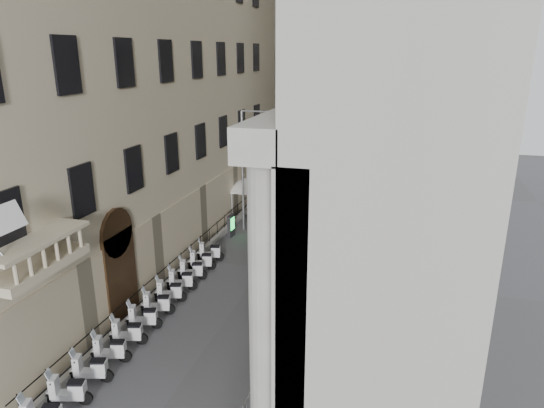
{
  "coord_description": "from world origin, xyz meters",
  "views": [
    {
      "loc": [
        7.86,
        -6.39,
        12.53
      ],
      "look_at": [
        0.96,
        17.97,
        4.5
      ],
      "focal_mm": 32.0,
      "sensor_mm": 36.0,
      "label": 1
    }
  ],
  "objects": [
    {
      "name": "iron_fence",
      "position": [
        -4.3,
        18.0,
        0.0
      ],
      "size": [
        0.3,
        28.0,
        1.4
      ],
      "primitive_type": null,
      "color": "black",
      "rests_on": "ground"
    },
    {
      "name": "barrier_5",
      "position": [
        3.25,
        17.52,
        0.0
      ],
      "size": [
        0.6,
        2.4,
        1.1
      ],
      "primitive_type": null,
      "color": "#B1B4BA",
      "rests_on": "ground"
    },
    {
      "name": "scooter_10",
      "position": [
        -3.39,
        17.94,
        0.0
      ],
      "size": [
        1.5,
        0.93,
        1.5
      ],
      "primitive_type": null,
      "rotation": [
        0.0,
        0.0,
        1.86
      ],
      "color": "silver",
      "rests_on": "ground"
    },
    {
      "name": "barrier_3",
      "position": [
        3.25,
        12.52,
        0.0
      ],
      "size": [
        0.6,
        2.4,
        1.1
      ],
      "primitive_type": null,
      "color": "#B1B4BA",
      "rests_on": "ground"
    },
    {
      "name": "scooter_6",
      "position": [
        -3.39,
        12.58,
        0.0
      ],
      "size": [
        1.5,
        0.93,
        1.5
      ],
      "primitive_type": null,
      "rotation": [
        0.0,
        0.0,
        1.86
      ],
      "color": "silver",
      "rests_on": "ground"
    },
    {
      "name": "scooter_9",
      "position": [
        -3.39,
        16.6,
        0.0
      ],
      "size": [
        1.5,
        0.93,
        1.5
      ],
      "primitive_type": null,
      "rotation": [
        0.0,
        0.0,
        1.86
      ],
      "color": "silver",
      "rests_on": "ground"
    },
    {
      "name": "security_tent",
      "position": [
        -3.44,
        28.29,
        2.6
      ],
      "size": [
        3.83,
        3.83,
        3.11
      ],
      "color": "silver",
      "rests_on": "ground"
    },
    {
      "name": "scooter_2",
      "position": [
        -3.39,
        7.22,
        0.0
      ],
      "size": [
        1.5,
        0.93,
        1.5
      ],
      "primitive_type": null,
      "rotation": [
        0.0,
        0.0,
        1.86
      ],
      "color": "silver",
      "rests_on": "ground"
    },
    {
      "name": "scooter_7",
      "position": [
        -3.39,
        13.92,
        0.0
      ],
      "size": [
        1.5,
        0.93,
        1.5
      ],
      "primitive_type": null,
      "rotation": [
        0.0,
        0.0,
        1.86
      ],
      "color": "silver",
      "rests_on": "ground"
    },
    {
      "name": "scooter_11",
      "position": [
        -3.39,
        19.28,
        0.0
      ],
      "size": [
        1.5,
        0.93,
        1.5
      ],
      "primitive_type": null,
      "rotation": [
        0.0,
        0.0,
        1.86
      ],
      "color": "silver",
      "rests_on": "ground"
    },
    {
      "name": "street_lamp",
      "position": [
        -2.87,
        25.13,
        5.2
      ],
      "size": [
        2.83,
        0.25,
        8.67
      ],
      "rotation": [
        0.0,
        0.0,
        0.02
      ],
      "color": "gray",
      "rests_on": "ground"
    },
    {
      "name": "barrier_4",
      "position": [
        3.25,
        15.02,
        0.0
      ],
      "size": [
        0.6,
        2.4,
        1.1
      ],
      "primitive_type": null,
      "color": "#B1B4BA",
      "rests_on": "ground"
    },
    {
      "name": "pedestrian_b",
      "position": [
        2.99,
        32.57,
        0.91
      ],
      "size": [
        1.12,
        1.09,
        1.81
      ],
      "primitive_type": "imported",
      "rotation": [
        0.0,
        0.0,
        2.46
      ],
      "color": "black",
      "rests_on": "ground"
    },
    {
      "name": "scooter_3",
      "position": [
        -3.39,
        8.56,
        0.0
      ],
      "size": [
        1.5,
        0.93,
        1.5
      ],
      "primitive_type": null,
      "rotation": [
        0.0,
        0.0,
        1.86
      ],
      "color": "silver",
      "rests_on": "ground"
    },
    {
      "name": "scooter_8",
      "position": [
        -3.39,
        15.26,
        0.0
      ],
      "size": [
        1.5,
        0.93,
        1.5
      ],
      "primitive_type": null,
      "rotation": [
        0.0,
        0.0,
        1.86
      ],
      "color": "silver",
      "rests_on": "ground"
    },
    {
      "name": "pedestrian_a",
      "position": [
        -0.18,
        31.2,
        0.87
      ],
      "size": [
        0.65,
        0.43,
        1.75
      ],
      "primitive_type": "imported",
      "rotation": [
        0.0,
        0.0,
        3.12
      ],
      "color": "black",
      "rests_on": "ground"
    },
    {
      "name": "scooter_1",
      "position": [
        -3.39,
        5.89,
        0.0
      ],
      "size": [
        1.5,
        0.93,
        1.5
      ],
      "primitive_type": null,
      "rotation": [
        0.0,
        0.0,
        1.86
      ],
      "color": "silver",
      "rests_on": "ground"
    },
    {
      "name": "scooter_5",
      "position": [
        -3.39,
        11.24,
        0.0
      ],
      "size": [
        1.5,
        0.93,
        1.5
      ],
      "primitive_type": null,
      "rotation": [
        0.0,
        0.0,
        1.86
      ],
      "color": "silver",
      "rests_on": "ground"
    },
    {
      "name": "barrier_2",
      "position": [
        3.25,
        10.02,
        0.0
      ],
      "size": [
        0.6,
        2.4,
        1.1
      ],
      "primitive_type": null,
      "color": "#B1B4BA",
      "rests_on": "ground"
    },
    {
      "name": "pedestrian_c",
      "position": [
        -0.31,
        33.7,
        0.82
      ],
      "size": [
        0.81,
        0.54,
        1.63
      ],
      "primitive_type": "imported",
      "rotation": [
        0.0,
        0.0,
        3.11
      ],
      "color": "black",
      "rests_on": "ground"
    },
    {
      "name": "info_kiosk",
      "position": [
        -3.59,
        23.54,
        0.81
      ],
      "size": [
        0.31,
        0.77,
        1.6
      ],
      "rotation": [
        0.0,
        0.0,
        -0.1
      ],
      "color": "black",
      "rests_on": "ground"
    },
    {
      "name": "blue_awning",
      "position": [
        4.15,
        26.0,
        0.0
      ],
      "size": [
        1.6,
        3.0,
        3.0
      ],
      "primitive_type": null,
      "color": "navy",
      "rests_on": "ground"
    },
    {
      "name": "scooter_4",
      "position": [
        -3.39,
        9.9,
        0.0
      ],
      "size": [
        1.5,
        0.93,
        1.5
      ],
      "primitive_type": null,
      "rotation": [
        0.0,
        0.0,
        1.86
      ],
      "color": "silver",
      "rests_on": "ground"
    },
    {
      "name": "far_building",
      "position": [
        0.0,
        48.0,
        15.0
      ],
      "size": [
        22.0,
        10.0,
        30.0
      ],
      "primitive_type": "cube",
      "color": "beige",
      "rests_on": "ground"
    }
  ]
}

